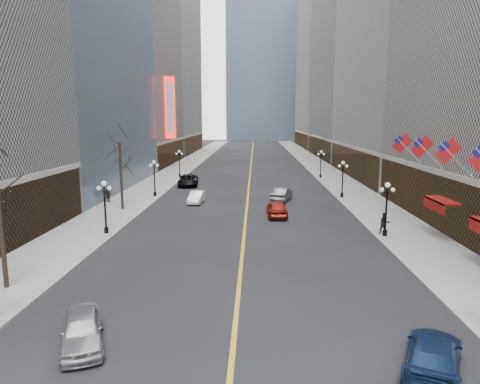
# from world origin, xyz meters

# --- Properties ---
(sidewalk_east) EXTENTS (6.00, 230.00, 0.15)m
(sidewalk_east) POSITION_xyz_m (14.00, 70.00, 0.07)
(sidewalk_east) COLOR gray
(sidewalk_east) RESTS_ON ground
(sidewalk_west) EXTENTS (6.00, 230.00, 0.15)m
(sidewalk_west) POSITION_xyz_m (-14.00, 70.00, 0.07)
(sidewalk_west) COLOR gray
(sidewalk_west) RESTS_ON ground
(lane_line) EXTENTS (0.25, 200.00, 0.02)m
(lane_line) POSITION_xyz_m (0.00, 80.00, 0.01)
(lane_line) COLOR gold
(lane_line) RESTS_ON ground
(bldg_east_c) EXTENTS (26.60, 40.60, 48.80)m
(bldg_east_c) POSITION_xyz_m (29.88, 106.00, 24.18)
(bldg_east_c) COLOR gray
(bldg_east_c) RESTS_ON ground
(bldg_east_d) EXTENTS (26.60, 46.60, 62.80)m
(bldg_east_d) POSITION_xyz_m (29.90, 149.00, 31.17)
(bldg_east_d) COLOR #B0A892
(bldg_east_d) RESTS_ON ground
(bldg_west_c) EXTENTS (26.60, 30.60, 50.80)m
(bldg_west_c) POSITION_xyz_m (-29.88, 87.00, 25.19)
(bldg_west_c) COLOR #B0A892
(bldg_west_c) RESTS_ON ground
(bldg_west_d) EXTENTS (26.60, 38.60, 72.80)m
(bldg_west_d) POSITION_xyz_m (-29.92, 121.00, 36.17)
(bldg_west_d) COLOR beige
(bldg_west_d) RESTS_ON ground
(streetlamp_east_1) EXTENTS (1.26, 0.44, 4.52)m
(streetlamp_east_1) POSITION_xyz_m (11.80, 30.00, 2.90)
(streetlamp_east_1) COLOR black
(streetlamp_east_1) RESTS_ON sidewalk_east
(streetlamp_east_2) EXTENTS (1.26, 0.44, 4.52)m
(streetlamp_east_2) POSITION_xyz_m (11.80, 48.00, 2.90)
(streetlamp_east_2) COLOR black
(streetlamp_east_2) RESTS_ON sidewalk_east
(streetlamp_east_3) EXTENTS (1.26, 0.44, 4.52)m
(streetlamp_east_3) POSITION_xyz_m (11.80, 66.00, 2.90)
(streetlamp_east_3) COLOR black
(streetlamp_east_3) RESTS_ON sidewalk_east
(streetlamp_west_1) EXTENTS (1.26, 0.44, 4.52)m
(streetlamp_west_1) POSITION_xyz_m (-11.80, 30.00, 2.90)
(streetlamp_west_1) COLOR black
(streetlamp_west_1) RESTS_ON sidewalk_west
(streetlamp_west_2) EXTENTS (1.26, 0.44, 4.52)m
(streetlamp_west_2) POSITION_xyz_m (-11.80, 48.00, 2.90)
(streetlamp_west_2) COLOR black
(streetlamp_west_2) RESTS_ON sidewalk_west
(streetlamp_west_3) EXTENTS (1.26, 0.44, 4.52)m
(streetlamp_west_3) POSITION_xyz_m (-11.80, 66.00, 2.90)
(streetlamp_west_3) COLOR black
(streetlamp_west_3) RESTS_ON sidewalk_west
(flag_3) EXTENTS (2.87, 0.12, 2.87)m
(flag_3) POSITION_xyz_m (15.31, 27.00, 7.29)
(flag_3) COLOR #B2B2B7
(flag_3) RESTS_ON ground
(flag_4) EXTENTS (2.87, 0.12, 2.87)m
(flag_4) POSITION_xyz_m (15.31, 32.00, 7.29)
(flag_4) COLOR #B2B2B7
(flag_4) RESTS_ON ground
(flag_5) EXTENTS (2.87, 0.12, 2.87)m
(flag_5) POSITION_xyz_m (15.31, 37.00, 7.29)
(flag_5) COLOR #B2B2B7
(flag_5) RESTS_ON ground
(awning_c) EXTENTS (1.40, 4.00, 0.93)m
(awning_c) POSITION_xyz_m (16.11, 30.00, 3.08)
(awning_c) COLOR maroon
(awning_c) RESTS_ON ground
(theatre_marquee) EXTENTS (2.00, 0.55, 12.00)m
(theatre_marquee) POSITION_xyz_m (-15.88, 80.00, 12.00)
(theatre_marquee) COLOR red
(theatre_marquee) RESTS_ON ground
(tree_west_far) EXTENTS (3.60, 3.60, 7.92)m
(tree_west_far) POSITION_xyz_m (-13.50, 40.00, 6.24)
(tree_west_far) COLOR #2D231C
(tree_west_far) RESTS_ON sidewalk_west
(car_nb_near) EXTENTS (3.22, 4.72, 1.49)m
(car_nb_near) POSITION_xyz_m (-6.59, 12.00, 0.75)
(car_nb_near) COLOR #A9ACB1
(car_nb_near) RESTS_ON ground
(car_nb_mid) EXTENTS (1.72, 4.30, 1.39)m
(car_nb_mid) POSITION_xyz_m (-5.97, 44.28, 0.69)
(car_nb_mid) COLOR white
(car_nb_mid) RESTS_ON ground
(car_nb_far) EXTENTS (3.39, 6.33, 1.69)m
(car_nb_far) POSITION_xyz_m (-9.00, 57.27, 0.85)
(car_nb_far) COLOR black
(car_nb_far) RESTS_ON ground
(car_sb_near) EXTENTS (3.94, 5.38, 1.45)m
(car_sb_near) POSITION_xyz_m (7.90, 10.53, 0.72)
(car_sb_near) COLOR navy
(car_sb_near) RESTS_ON ground
(car_sb_mid) EXTENTS (2.12, 4.97, 1.67)m
(car_sb_mid) POSITION_xyz_m (3.16, 37.56, 0.84)
(car_sb_mid) COLOR maroon
(car_sb_mid) RESTS_ON ground
(car_sb_far) EXTENTS (3.03, 5.24, 1.63)m
(car_sb_far) POSITION_xyz_m (4.18, 46.11, 0.82)
(car_sb_far) COLOR #45484B
(car_sb_far) RESTS_ON ground
(ped_east_walk) EXTENTS (0.90, 0.50, 1.84)m
(ped_east_walk) POSITION_xyz_m (11.92, 30.61, 1.07)
(ped_east_walk) COLOR black
(ped_east_walk) RESTS_ON sidewalk_east
(ped_west_far) EXTENTS (1.59, 1.43, 1.80)m
(ped_west_far) POSITION_xyz_m (-16.40, 43.82, 1.05)
(ped_west_far) COLOR black
(ped_west_far) RESTS_ON sidewalk_west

